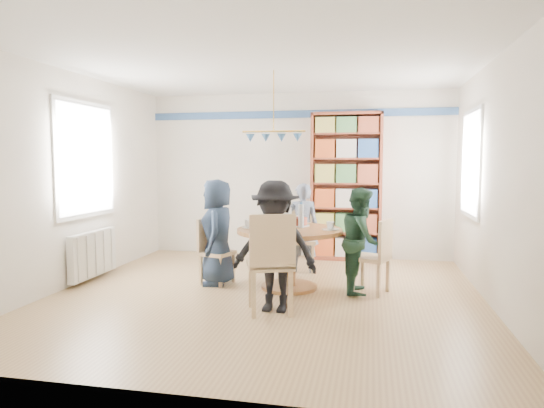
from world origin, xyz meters
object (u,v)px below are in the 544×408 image
(person_near, at_px, (275,246))
(radiator, at_px, (93,254))
(chair_left, at_px, (213,248))
(dining_table, at_px, (289,244))
(person_left, at_px, (217,232))
(bookshelf, at_px, (346,188))
(chair_far, at_px, (299,236))
(chair_near, at_px, (271,259))
(person_right, at_px, (362,240))
(person_far, at_px, (303,228))
(chair_right, at_px, (377,253))

(person_near, bearing_deg, radiator, 166.75)
(chair_left, xyz_separation_m, person_near, (1.02, -1.00, 0.23))
(radiator, distance_m, dining_table, 2.65)
(person_left, relative_size, bookshelf, 0.58)
(chair_left, bearing_deg, dining_table, -3.42)
(chair_far, height_order, chair_near, chair_near)
(chair_far, bearing_deg, chair_near, -89.36)
(radiator, distance_m, chair_far, 2.84)
(person_right, distance_m, bookshelf, 2.06)
(dining_table, bearing_deg, chair_near, -90.71)
(dining_table, height_order, person_right, person_right)
(person_far, bearing_deg, chair_far, -65.02)
(chair_right, distance_m, person_near, 1.40)
(chair_right, bearing_deg, person_near, -139.72)
(bookshelf, bearing_deg, chair_near, -101.30)
(person_right, height_order, person_far, person_far)
(dining_table, xyz_separation_m, chair_far, (-0.04, 1.03, -0.05))
(dining_table, distance_m, chair_left, 1.03)
(chair_left, height_order, person_far, person_far)
(person_near, bearing_deg, person_far, 93.55)
(chair_right, xyz_separation_m, chair_near, (-1.07, -1.02, 0.09))
(dining_table, xyz_separation_m, person_far, (0.03, 0.91, 0.08))
(chair_left, xyz_separation_m, chair_far, (0.98, 0.97, 0.04))
(person_right, bearing_deg, bookshelf, 8.34)
(dining_table, relative_size, person_far, 1.02)
(radiator, relative_size, chair_right, 1.12)
(person_near, xyz_separation_m, bookshelf, (0.59, 2.89, 0.46))
(chair_right, distance_m, chair_near, 1.48)
(person_left, bearing_deg, chair_near, 29.57)
(person_far, bearing_deg, bookshelf, -124.11)
(chair_left, relative_size, person_near, 0.61)
(person_right, xyz_separation_m, bookshelf, (-0.29, 1.97, 0.52))
(chair_right, bearing_deg, person_left, 178.16)
(dining_table, height_order, person_near, person_near)
(radiator, bearing_deg, bookshelf, 32.30)
(radiator, xyz_separation_m, person_near, (2.64, -0.85, 0.34))
(bookshelf, bearing_deg, person_far, -118.09)
(chair_far, height_order, person_near, person_near)
(person_far, height_order, person_near, person_near)
(dining_table, distance_m, person_near, 0.95)
(chair_left, height_order, chair_far, chair_far)
(chair_right, relative_size, person_near, 0.65)
(person_right, relative_size, bookshelf, 0.54)
(person_far, bearing_deg, person_near, 82.95)
(radiator, distance_m, chair_left, 1.63)
(radiator, height_order, dining_table, dining_table)
(chair_right, relative_size, chair_near, 0.85)
(radiator, bearing_deg, person_left, 3.72)
(chair_right, height_order, chair_near, chair_near)
(person_left, bearing_deg, person_near, 33.44)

